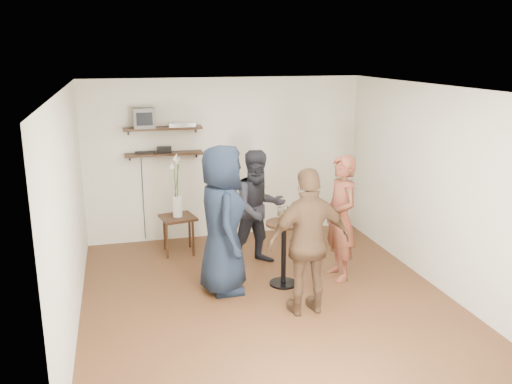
{
  "coord_description": "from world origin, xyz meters",
  "views": [
    {
      "loc": [
        -1.69,
        -6.0,
        3.03
      ],
      "look_at": [
        -0.03,
        0.4,
        1.28
      ],
      "focal_mm": 38.0,
      "sensor_mm": 36.0,
      "label": 1
    }
  ],
  "objects_px": {
    "radio": "(164,150)",
    "side_table": "(178,222)",
    "dvd_deck": "(182,124)",
    "person_navy": "(222,220)",
    "person_plaid": "(341,218)",
    "drinks_table": "(284,245)",
    "person_brown": "(309,242)",
    "crt_monitor": "(144,118)",
    "person_dark": "(259,208)"
  },
  "relations": [
    {
      "from": "radio",
      "to": "person_brown",
      "type": "distance_m",
      "value": 3.22
    },
    {
      "from": "dvd_deck",
      "to": "person_plaid",
      "type": "bearing_deg",
      "value": -47.35
    },
    {
      "from": "crt_monitor",
      "to": "dvd_deck",
      "type": "xyz_separation_m",
      "value": [
        0.56,
        0.0,
        -0.12
      ]
    },
    {
      "from": "crt_monitor",
      "to": "person_plaid",
      "type": "height_order",
      "value": "crt_monitor"
    },
    {
      "from": "person_dark",
      "to": "person_navy",
      "type": "bearing_deg",
      "value": -140.81
    },
    {
      "from": "radio",
      "to": "person_brown",
      "type": "bearing_deg",
      "value": -64.24
    },
    {
      "from": "person_navy",
      "to": "person_brown",
      "type": "relative_size",
      "value": 1.09
    },
    {
      "from": "radio",
      "to": "person_plaid",
      "type": "height_order",
      "value": "person_plaid"
    },
    {
      "from": "crt_monitor",
      "to": "person_dark",
      "type": "xyz_separation_m",
      "value": [
        1.47,
        -1.24,
        -1.18
      ]
    },
    {
      "from": "dvd_deck",
      "to": "radio",
      "type": "bearing_deg",
      "value": 180.0
    },
    {
      "from": "dvd_deck",
      "to": "person_plaid",
      "type": "height_order",
      "value": "dvd_deck"
    },
    {
      "from": "dvd_deck",
      "to": "person_navy",
      "type": "relative_size",
      "value": 0.21
    },
    {
      "from": "drinks_table",
      "to": "person_plaid",
      "type": "relative_size",
      "value": 0.51
    },
    {
      "from": "person_navy",
      "to": "side_table",
      "type": "bearing_deg",
      "value": 17.52
    },
    {
      "from": "crt_monitor",
      "to": "person_plaid",
      "type": "relative_size",
      "value": 0.19
    },
    {
      "from": "dvd_deck",
      "to": "side_table",
      "type": "distance_m",
      "value": 1.52
    },
    {
      "from": "side_table",
      "to": "person_brown",
      "type": "distance_m",
      "value": 2.65
    },
    {
      "from": "crt_monitor",
      "to": "person_brown",
      "type": "distance_m",
      "value": 3.48
    },
    {
      "from": "crt_monitor",
      "to": "radio",
      "type": "bearing_deg",
      "value": 0.0
    },
    {
      "from": "person_navy",
      "to": "person_dark",
      "type": "bearing_deg",
      "value": -39.19
    },
    {
      "from": "crt_monitor",
      "to": "drinks_table",
      "type": "relative_size",
      "value": 0.37
    },
    {
      "from": "radio",
      "to": "side_table",
      "type": "height_order",
      "value": "radio"
    },
    {
      "from": "person_dark",
      "to": "crt_monitor",
      "type": "bearing_deg",
      "value": 130.46
    },
    {
      "from": "crt_monitor",
      "to": "person_navy",
      "type": "bearing_deg",
      "value": -68.25
    },
    {
      "from": "person_brown",
      "to": "dvd_deck",
      "type": "bearing_deg",
      "value": -72.54
    },
    {
      "from": "dvd_deck",
      "to": "person_navy",
      "type": "distance_m",
      "value": 2.23
    },
    {
      "from": "radio",
      "to": "crt_monitor",
      "type": "bearing_deg",
      "value": 180.0
    },
    {
      "from": "crt_monitor",
      "to": "person_navy",
      "type": "relative_size",
      "value": 0.17
    },
    {
      "from": "drinks_table",
      "to": "person_brown",
      "type": "bearing_deg",
      "value": -86.51
    },
    {
      "from": "person_plaid",
      "to": "person_navy",
      "type": "height_order",
      "value": "person_navy"
    },
    {
      "from": "dvd_deck",
      "to": "person_navy",
      "type": "bearing_deg",
      "value": -83.31
    },
    {
      "from": "drinks_table",
      "to": "person_dark",
      "type": "distance_m",
      "value": 0.85
    },
    {
      "from": "dvd_deck",
      "to": "person_plaid",
      "type": "distance_m",
      "value": 2.91
    },
    {
      "from": "crt_monitor",
      "to": "person_navy",
      "type": "distance_m",
      "value": 2.41
    },
    {
      "from": "dvd_deck",
      "to": "side_table",
      "type": "bearing_deg",
      "value": -107.35
    },
    {
      "from": "radio",
      "to": "side_table",
      "type": "bearing_deg",
      "value": -77.67
    },
    {
      "from": "side_table",
      "to": "person_navy",
      "type": "distance_m",
      "value": 1.6
    },
    {
      "from": "side_table",
      "to": "person_navy",
      "type": "height_order",
      "value": "person_navy"
    },
    {
      "from": "dvd_deck",
      "to": "person_navy",
      "type": "height_order",
      "value": "dvd_deck"
    },
    {
      "from": "dvd_deck",
      "to": "radio",
      "type": "xyz_separation_m",
      "value": [
        -0.28,
        0.0,
        -0.38
      ]
    },
    {
      "from": "dvd_deck",
      "to": "side_table",
      "type": "height_order",
      "value": "dvd_deck"
    },
    {
      "from": "drinks_table",
      "to": "person_navy",
      "type": "height_order",
      "value": "person_navy"
    },
    {
      "from": "person_plaid",
      "to": "person_navy",
      "type": "bearing_deg",
      "value": -92.5
    },
    {
      "from": "person_navy",
      "to": "dvd_deck",
      "type": "bearing_deg",
      "value": 8.95
    },
    {
      "from": "crt_monitor",
      "to": "side_table",
      "type": "bearing_deg",
      "value": -53.21
    },
    {
      "from": "side_table",
      "to": "drinks_table",
      "type": "height_order",
      "value": "drinks_table"
    },
    {
      "from": "side_table",
      "to": "person_plaid",
      "type": "xyz_separation_m",
      "value": [
        2.01,
        -1.47,
        0.36
      ]
    },
    {
      "from": "side_table",
      "to": "person_brown",
      "type": "relative_size",
      "value": 0.33
    },
    {
      "from": "radio",
      "to": "person_plaid",
      "type": "xyz_separation_m",
      "value": [
        2.12,
        -2.0,
        -0.67
      ]
    },
    {
      "from": "person_plaid",
      "to": "side_table",
      "type": "bearing_deg",
      "value": -128.87
    }
  ]
}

